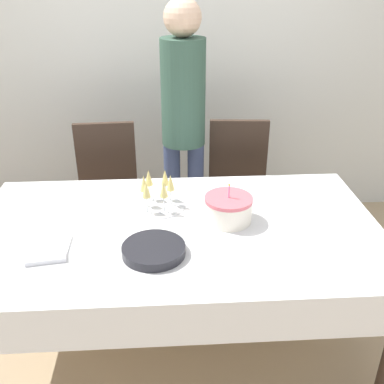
# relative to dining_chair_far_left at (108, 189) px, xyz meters

# --- Properties ---
(ground_plane) EXTENTS (12.00, 12.00, 0.00)m
(ground_plane) POSITION_rel_dining_chair_far_left_xyz_m (0.44, -0.88, -0.53)
(ground_plane) COLOR tan
(wall_back) EXTENTS (8.00, 0.05, 2.70)m
(wall_back) POSITION_rel_dining_chair_far_left_xyz_m (0.44, 0.69, 0.82)
(wall_back) COLOR silver
(wall_back) RESTS_ON ground_plane
(dining_table) EXTENTS (1.98, 1.12, 0.75)m
(dining_table) POSITION_rel_dining_chair_far_left_xyz_m (0.44, -0.88, 0.12)
(dining_table) COLOR white
(dining_table) RESTS_ON ground_plane
(dining_chair_far_left) EXTENTS (0.44, 0.44, 0.96)m
(dining_chair_far_left) POSITION_rel_dining_chair_far_left_xyz_m (0.00, 0.00, 0.00)
(dining_chair_far_left) COLOR #38281E
(dining_chair_far_left) RESTS_ON ground_plane
(dining_chair_far_right) EXTENTS (0.45, 0.45, 0.96)m
(dining_chair_far_right) POSITION_rel_dining_chair_far_left_xyz_m (0.89, -0.00, 0.00)
(dining_chair_far_right) COLOR #38281E
(dining_chair_far_right) RESTS_ON ground_plane
(birthday_cake) EXTENTS (0.24, 0.24, 0.20)m
(birthday_cake) POSITION_rel_dining_chair_far_left_xyz_m (0.70, -0.83, 0.28)
(birthday_cake) COLOR silver
(birthday_cake) RESTS_ON dining_table
(champagne_tray) EXTENTS (0.28, 0.28, 0.18)m
(champagne_tray) POSITION_rel_dining_chair_far_left_xyz_m (0.35, -0.67, 0.31)
(champagne_tray) COLOR silver
(champagne_tray) RESTS_ON dining_table
(plate_stack_main) EXTENTS (0.28, 0.28, 0.04)m
(plate_stack_main) POSITION_rel_dining_chair_far_left_xyz_m (0.33, -1.10, 0.24)
(plate_stack_main) COLOR black
(plate_stack_main) RESTS_ON dining_table
(cake_knife) EXTENTS (0.30, 0.05, 0.00)m
(cake_knife) POSITION_rel_dining_chair_far_left_xyz_m (0.78, -1.03, 0.22)
(cake_knife) COLOR silver
(cake_knife) RESTS_ON dining_table
(fork_pile) EXTENTS (0.18, 0.08, 0.02)m
(fork_pile) POSITION_rel_dining_chair_far_left_xyz_m (-0.13, -1.12, 0.23)
(fork_pile) COLOR silver
(fork_pile) RESTS_ON dining_table
(napkin_pile) EXTENTS (0.15, 0.15, 0.01)m
(napkin_pile) POSITION_rel_dining_chair_far_left_xyz_m (-0.12, -1.01, 0.23)
(napkin_pile) COLOR white
(napkin_pile) RESTS_ON dining_table
(person_standing) EXTENTS (0.28, 0.28, 1.72)m
(person_standing) POSITION_rel_dining_chair_far_left_xyz_m (0.52, 0.04, 0.52)
(person_standing) COLOR #3F4C72
(person_standing) RESTS_ON ground_plane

